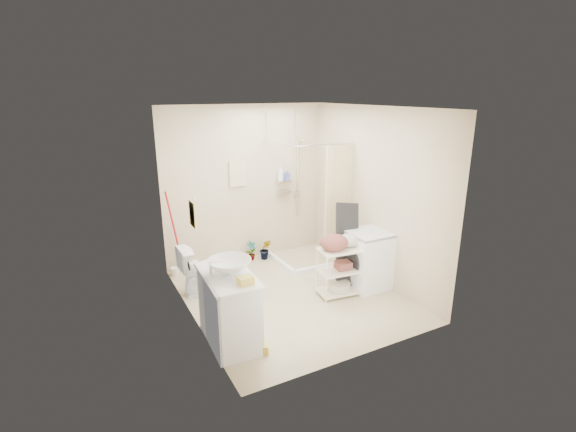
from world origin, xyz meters
name	(u,v)px	position (x,y,z in m)	size (l,w,h in m)	color
floor	(291,295)	(0.00, 0.00, 0.00)	(3.20, 3.20, 0.00)	beige
ceiling	(292,107)	(0.00, 0.00, 2.60)	(2.80, 3.20, 0.04)	silver
wall_back	(246,185)	(0.00, 1.60, 1.30)	(2.80, 0.04, 2.60)	beige
wall_front	(366,245)	(0.00, -1.60, 1.30)	(2.80, 0.04, 2.60)	beige
wall_left	(188,222)	(-1.40, 0.00, 1.30)	(0.04, 3.20, 2.60)	beige
wall_right	(374,196)	(1.40, 0.00, 1.30)	(0.04, 3.20, 2.60)	beige
vanity	(229,308)	(-1.16, -0.65, 0.42)	(0.53, 0.95, 0.84)	silver
sink	(230,266)	(-1.13, -0.64, 0.92)	(0.49, 0.49, 0.17)	silver
counter_basket	(245,280)	(-1.07, -0.97, 0.88)	(0.16, 0.12, 0.09)	gold
floor_basket	(259,347)	(-0.96, -1.04, 0.07)	(0.27, 0.21, 0.15)	gold
toilet	(205,268)	(-1.04, 0.69, 0.36)	(0.40, 0.71, 0.72)	white
mop	(172,234)	(-1.31, 1.44, 0.69)	(0.13, 0.13, 1.38)	#B11312
potted_plant_a	(251,251)	(0.00, 1.45, 0.17)	(0.18, 0.12, 0.35)	brown
potted_plant_b	(265,249)	(0.24, 1.38, 0.18)	(0.20, 0.16, 0.36)	brown
hanging_towel	(237,174)	(-0.15, 1.58, 1.50)	(0.28, 0.03, 0.42)	beige
towel_ring	(193,212)	(-1.38, -0.20, 1.47)	(0.04, 0.22, 0.34)	#F4E68B
tp_holder	(193,265)	(-1.36, 0.05, 0.72)	(0.08, 0.12, 0.14)	white
shower	(306,200)	(0.85, 1.05, 1.05)	(1.10, 1.10, 2.10)	white
shampoo_bottle_a	(280,173)	(0.60, 1.52, 1.45)	(0.10, 0.10, 0.26)	silver
shampoo_bottle_b	(287,175)	(0.74, 1.53, 1.41)	(0.08, 0.08, 0.17)	#4D5BAD
washing_machine	(367,259)	(1.14, -0.25, 0.42)	(0.58, 0.60, 0.85)	white
laundry_rack	(340,267)	(0.62, -0.29, 0.42)	(0.60, 0.35, 0.83)	white
ironing_board	(347,245)	(0.89, -0.08, 0.64)	(0.36, 0.11, 1.28)	black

